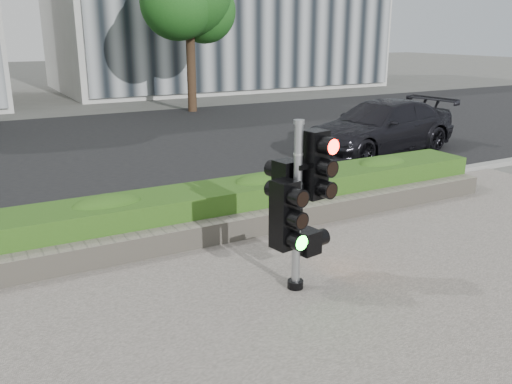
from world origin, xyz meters
The scene contains 7 objects.
ground centered at (0.00, 0.00, 0.00)m, with size 120.00×120.00×0.00m, color #51514C.
road centered at (0.00, 10.00, 0.01)m, with size 60.00×13.00×0.02m, color black.
curb centered at (0.00, 3.15, 0.06)m, with size 60.00×0.25×0.12m, color gray.
stone_wall centered at (0.00, 1.90, 0.20)m, with size 12.00×0.32×0.34m, color gray.
hedge centered at (0.00, 2.55, 0.37)m, with size 12.00×1.00×0.68m, color #53932D.
traffic_signal centered at (0.53, -0.01, 1.23)m, with size 0.78×0.62×2.17m.
car_dark centered at (6.95, 5.75, 0.71)m, with size 1.94×4.77×1.38m, color black.
Camera 1 is at (-2.97, -5.33, 3.19)m, focal length 38.00 mm.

